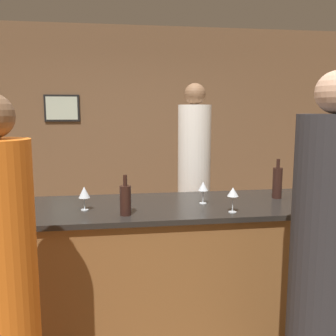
{
  "coord_description": "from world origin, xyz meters",
  "views": [
    {
      "loc": [
        -0.17,
        -2.59,
        1.71
      ],
      "look_at": [
        0.22,
        0.1,
        1.3
      ],
      "focal_mm": 40.0,
      "sensor_mm": 36.0,
      "label": 1
    }
  ],
  "objects_px": {
    "guest_0": "(4,301)",
    "wine_bottle_0": "(277,182)",
    "bartender": "(194,197)",
    "guest_1": "(325,272)",
    "wine_bottle_1": "(125,200)"
  },
  "relations": [
    {
      "from": "guest_0",
      "to": "wine_bottle_0",
      "type": "distance_m",
      "value": 2.03
    },
    {
      "from": "guest_0",
      "to": "wine_bottle_0",
      "type": "relative_size",
      "value": 5.88
    },
    {
      "from": "wine_bottle_0",
      "to": "guest_1",
      "type": "bearing_deg",
      "value": -99.62
    },
    {
      "from": "wine_bottle_0",
      "to": "guest_0",
      "type": "bearing_deg",
      "value": -151.7
    },
    {
      "from": "guest_0",
      "to": "wine_bottle_1",
      "type": "bearing_deg",
      "value": 47.24
    },
    {
      "from": "wine_bottle_0",
      "to": "bartender",
      "type": "bearing_deg",
      "value": 127.75
    },
    {
      "from": "wine_bottle_1",
      "to": "wine_bottle_0",
      "type": "bearing_deg",
      "value": 14.86
    },
    {
      "from": "wine_bottle_1",
      "to": "guest_1",
      "type": "bearing_deg",
      "value": -33.09
    },
    {
      "from": "guest_1",
      "to": "wine_bottle_0",
      "type": "height_order",
      "value": "guest_1"
    },
    {
      "from": "bartender",
      "to": "wine_bottle_0",
      "type": "bearing_deg",
      "value": 127.75
    },
    {
      "from": "bartender",
      "to": "wine_bottle_0",
      "type": "height_order",
      "value": "bartender"
    },
    {
      "from": "wine_bottle_0",
      "to": "wine_bottle_1",
      "type": "relative_size",
      "value": 1.16
    },
    {
      "from": "guest_1",
      "to": "guest_0",
      "type": "bearing_deg",
      "value": 179.31
    },
    {
      "from": "bartender",
      "to": "wine_bottle_1",
      "type": "bearing_deg",
      "value": 55.7
    },
    {
      "from": "guest_1",
      "to": "bartender",
      "type": "bearing_deg",
      "value": 102.01
    }
  ]
}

